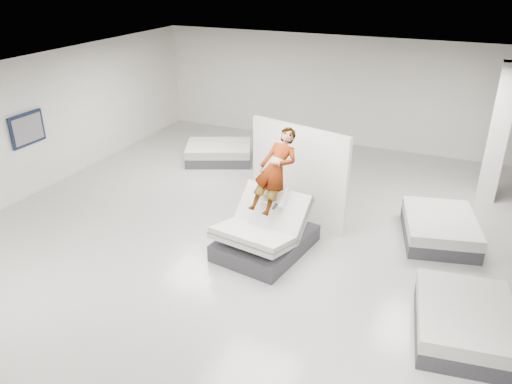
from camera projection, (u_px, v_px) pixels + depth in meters
room at (253, 178)px, 8.89m from camera, size 14.00×14.04×3.20m
hero_bed at (265, 234)px, 9.54m from camera, size 1.69×2.08×1.25m
person at (275, 187)px, 9.43m from camera, size 0.87×1.74×1.25m
remote at (275, 206)px, 9.14m from camera, size 0.07×0.15×0.08m
divider_panel at (298, 175)px, 10.42m from camera, size 2.29×0.70×2.13m
flat_bed_right_far at (439, 228)px, 10.02m from camera, size 1.72×2.05×0.49m
flat_bed_right_near at (464, 322)px, 7.41m from camera, size 1.61×1.99×0.50m
flat_bed_left_far at (219, 153)px, 13.95m from camera, size 2.14×1.92×0.48m
column at (498, 134)px, 11.15m from camera, size 0.40×0.40×3.20m
wall_poster at (27, 129)px, 11.49m from camera, size 0.06×0.95×0.75m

